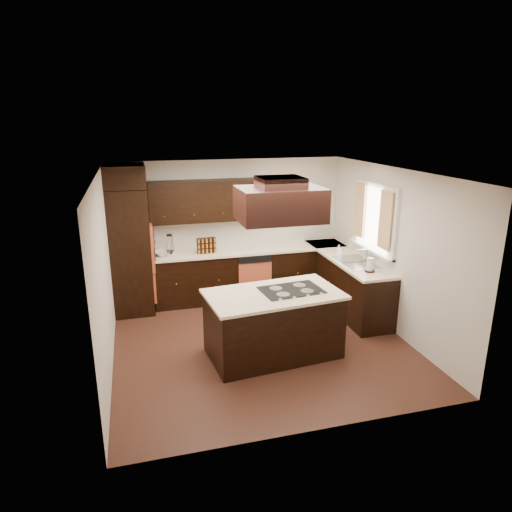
% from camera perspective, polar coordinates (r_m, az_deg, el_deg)
% --- Properties ---
extents(floor, '(4.20, 4.20, 0.02)m').
position_cam_1_polar(floor, '(6.91, 0.51, -10.71)').
color(floor, '#593021').
rests_on(floor, ground).
extents(ceiling, '(4.20, 4.20, 0.02)m').
position_cam_1_polar(ceiling, '(6.17, 0.57, 10.52)').
color(ceiling, white).
rests_on(ceiling, ground).
extents(wall_back, '(4.20, 0.02, 2.50)m').
position_cam_1_polar(wall_back, '(8.41, -3.36, 3.48)').
color(wall_back, beige).
rests_on(wall_back, ground).
extents(wall_front, '(4.20, 0.02, 2.50)m').
position_cam_1_polar(wall_front, '(4.57, 7.78, -8.41)').
color(wall_front, beige).
rests_on(wall_front, ground).
extents(wall_left, '(0.02, 4.20, 2.50)m').
position_cam_1_polar(wall_left, '(6.23, -18.51, -2.20)').
color(wall_left, beige).
rests_on(wall_left, ground).
extents(wall_right, '(0.02, 4.20, 2.50)m').
position_cam_1_polar(wall_right, '(7.27, 16.77, 0.63)').
color(wall_right, beige).
rests_on(wall_right, ground).
extents(oven_column, '(0.65, 0.75, 2.12)m').
position_cam_1_polar(oven_column, '(7.90, -15.41, 0.58)').
color(oven_column, black).
rests_on(oven_column, floor).
extents(wall_oven_face, '(0.05, 0.62, 0.78)m').
position_cam_1_polar(wall_oven_face, '(7.89, -12.90, 1.19)').
color(wall_oven_face, '#DB5E39').
rests_on(wall_oven_face, oven_column).
extents(base_cabinets_back, '(2.93, 0.60, 0.88)m').
position_cam_1_polar(base_cabinets_back, '(8.35, -2.59, -2.40)').
color(base_cabinets_back, black).
rests_on(base_cabinets_back, floor).
extents(base_cabinets_right, '(0.60, 2.40, 0.88)m').
position_cam_1_polar(base_cabinets_right, '(8.11, 11.12, -3.30)').
color(base_cabinets_right, black).
rests_on(base_cabinets_right, floor).
extents(countertop_back, '(2.93, 0.63, 0.04)m').
position_cam_1_polar(countertop_back, '(8.20, -2.61, 0.61)').
color(countertop_back, '#F6E8C3').
rests_on(countertop_back, base_cabinets_back).
extents(countertop_right, '(0.63, 2.40, 0.04)m').
position_cam_1_polar(countertop_right, '(7.96, 11.21, -0.20)').
color(countertop_right, '#F6E8C3').
rests_on(countertop_right, base_cabinets_right).
extents(upper_cabinets, '(2.00, 0.34, 0.72)m').
position_cam_1_polar(upper_cabinets, '(8.05, -6.18, 6.87)').
color(upper_cabinets, black).
rests_on(upper_cabinets, wall_back).
extents(dishwasher_front, '(0.60, 0.05, 0.72)m').
position_cam_1_polar(dishwasher_front, '(8.16, -0.12, -3.17)').
color(dishwasher_front, '#DB5E39').
rests_on(dishwasher_front, floor).
extents(window_frame, '(0.06, 1.32, 1.12)m').
position_cam_1_polar(window_frame, '(7.61, 14.62, 4.63)').
color(window_frame, white).
rests_on(window_frame, wall_right).
extents(window_pane, '(0.00, 1.20, 1.00)m').
position_cam_1_polar(window_pane, '(7.62, 14.80, 4.63)').
color(window_pane, white).
rests_on(window_pane, wall_right).
extents(curtain_left, '(0.02, 0.34, 0.90)m').
position_cam_1_polar(curtain_left, '(7.22, 15.86, 4.29)').
color(curtain_left, '#FFE8B8').
rests_on(curtain_left, wall_right).
extents(curtain_right, '(0.02, 0.34, 0.90)m').
position_cam_1_polar(curtain_right, '(7.93, 12.78, 5.60)').
color(curtain_right, '#FFE8B8').
rests_on(curtain_right, wall_right).
extents(sink_rim, '(0.52, 0.84, 0.01)m').
position_cam_1_polar(sink_rim, '(7.66, 12.46, -0.76)').
color(sink_rim, silver).
rests_on(sink_rim, countertop_right).
extents(island, '(1.84, 1.13, 0.88)m').
position_cam_1_polar(island, '(6.39, 2.17, -8.64)').
color(island, black).
rests_on(island, floor).
extents(island_top, '(1.91, 1.20, 0.04)m').
position_cam_1_polar(island_top, '(6.21, 2.22, -4.81)').
color(island_top, '#F6E8C3').
rests_on(island_top, island).
extents(cooktop, '(0.88, 0.63, 0.01)m').
position_cam_1_polar(cooktop, '(6.30, 4.44, -4.25)').
color(cooktop, black).
rests_on(cooktop, island_top).
extents(range_hood, '(1.05, 0.72, 0.42)m').
position_cam_1_polar(range_hood, '(5.73, 3.03, 6.47)').
color(range_hood, black).
rests_on(range_hood, ceiling).
extents(hood_duct, '(0.55, 0.50, 0.13)m').
position_cam_1_polar(hood_duct, '(5.68, 3.07, 9.20)').
color(hood_duct, black).
rests_on(hood_duct, ceiling).
extents(blender_base, '(0.15, 0.15, 0.10)m').
position_cam_1_polar(blender_base, '(7.94, -10.66, 0.32)').
color(blender_base, silver).
rests_on(blender_base, countertop_back).
extents(blender_pitcher, '(0.13, 0.13, 0.26)m').
position_cam_1_polar(blender_pitcher, '(7.90, -10.73, 1.57)').
color(blender_pitcher, silver).
rests_on(blender_pitcher, blender_base).
extents(spice_rack, '(0.34, 0.13, 0.28)m').
position_cam_1_polar(spice_rack, '(8.01, -6.22, 1.31)').
color(spice_rack, black).
rests_on(spice_rack, countertop_back).
extents(mixing_bowl, '(0.39, 0.39, 0.07)m').
position_cam_1_polar(mixing_bowl, '(8.03, -11.62, 0.34)').
color(mixing_bowl, white).
rests_on(mixing_bowl, countertop_back).
extents(soap_bottle, '(0.09, 0.09, 0.17)m').
position_cam_1_polar(soap_bottle, '(8.02, 10.29, 0.78)').
color(soap_bottle, white).
rests_on(soap_bottle, countertop_right).
extents(paper_towel, '(0.11, 0.11, 0.22)m').
position_cam_1_polar(paper_towel, '(7.22, 14.06, -1.08)').
color(paper_towel, white).
rests_on(paper_towel, countertop_right).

